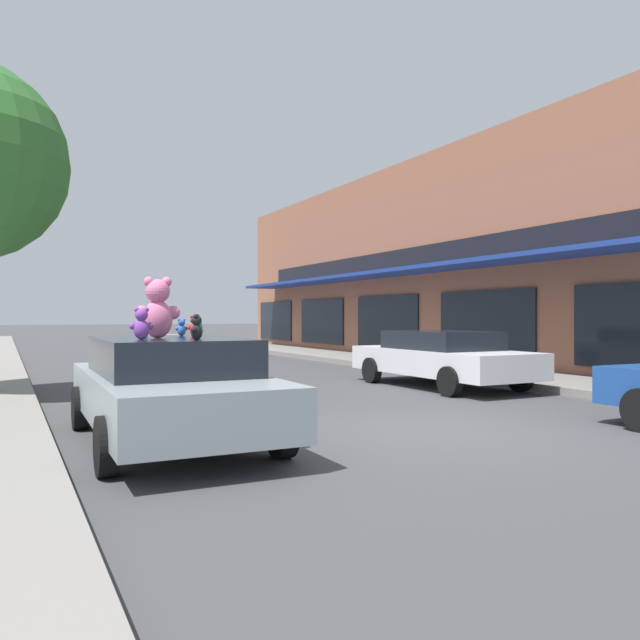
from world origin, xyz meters
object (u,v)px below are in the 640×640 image
teddy_bear_black (196,328)px  teddy_bear_teal (198,330)px  teddy_bear_green (144,327)px  plush_art_car (170,386)px  teddy_bear_red (195,326)px  teddy_bear_purple (141,324)px  parked_car_far_center (441,357)px  teddy_bear_giant (158,309)px  teddy_bear_blue (182,327)px

teddy_bear_black → teddy_bear_teal: bearing=-168.3°
teddy_bear_black → teddy_bear_green: bearing=-144.9°
teddy_bear_black → plush_art_car: bearing=-146.5°
teddy_bear_black → teddy_bear_red: size_ratio=1.02×
teddy_bear_purple → parked_car_far_center: size_ratio=0.08×
teddy_bear_teal → parked_car_far_center: teddy_bear_teal is taller
teddy_bear_red → parked_car_far_center: 7.24m
plush_art_car → teddy_bear_purple: teddy_bear_purple is taller
plush_art_car → teddy_bear_teal: (0.24, -0.49, 0.73)m
teddy_bear_green → teddy_bear_teal: size_ratio=1.16×
teddy_bear_red → teddy_bear_teal: (-0.24, -1.00, -0.03)m
teddy_bear_giant → teddy_bear_red: bearing=-131.9°
teddy_bear_teal → teddy_bear_giant: bearing=-81.4°
plush_art_car → teddy_bear_red: 1.03m
teddy_bear_purple → teddy_bear_green: 1.51m
teddy_bear_purple → parked_car_far_center: 8.47m
teddy_bear_blue → parked_car_far_center: size_ratio=0.05×
teddy_bear_blue → teddy_bear_red: bearing=119.3°
teddy_bear_giant → teddy_bear_black: 1.05m
plush_art_car → teddy_bear_black: 1.27m
plush_art_car → teddy_bear_teal: bearing=-63.2°
plush_art_car → parked_car_far_center: bearing=27.2°
teddy_bear_red → teddy_bear_blue: teddy_bear_red is taller
teddy_bear_black → teddy_bear_blue: size_ratio=1.22×
teddy_bear_black → teddy_bear_blue: 1.79m
teddy_bear_red → parked_car_far_center: bearing=-139.7°
teddy_bear_black → teddy_bear_purple: bearing=-108.8°
parked_car_far_center → teddy_bear_teal: bearing=-149.8°
teddy_bear_purple → teddy_bear_red: bearing=-123.5°
teddy_bear_black → parked_car_far_center: (6.97, 4.48, -0.79)m
teddy_bear_red → teddy_bear_green: size_ratio=1.08×
teddy_bear_green → teddy_bear_blue: size_ratio=1.10×
teddy_bear_green → teddy_bear_blue: teddy_bear_green is taller
teddy_bear_red → teddy_bear_teal: teddy_bear_red is taller
teddy_bear_red → teddy_bear_teal: bearing=92.8°
plush_art_car → parked_car_far_center: 7.84m
teddy_bear_green → parked_car_far_center: (7.16, 2.43, -0.77)m
teddy_bear_purple → teddy_bear_black: 0.76m
teddy_bear_black → teddy_bear_green: 2.05m
teddy_bear_black → teddy_bear_red: (0.41, 1.52, -0.00)m
plush_art_car → teddy_bear_blue: teddy_bear_blue is taller
teddy_bear_teal → teddy_bear_blue: 1.25m
teddy_bear_red → teddy_bear_blue: 0.28m
teddy_bear_giant → teddy_bear_purple: 0.55m
parked_car_far_center → teddy_bear_red: bearing=-155.8°
teddy_bear_purple → teddy_bear_blue: bearing=-113.1°
plush_art_car → parked_car_far_center: (7.04, 3.46, -0.03)m
plush_art_car → teddy_bear_blue: size_ratio=19.17×
teddy_bear_giant → plush_art_car: bearing=-166.3°
teddy_bear_blue → parked_car_far_center: teddy_bear_blue is taller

